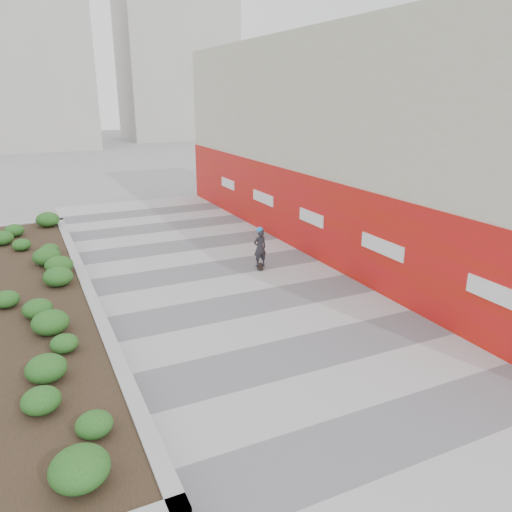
# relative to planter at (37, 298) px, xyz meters

# --- Properties ---
(ground) EXTENTS (160.00, 160.00, 0.00)m
(ground) POSITION_rel_planter_xyz_m (5.50, -7.00, -0.42)
(ground) COLOR gray
(ground) RESTS_ON ground
(walkway) EXTENTS (8.00, 36.00, 0.01)m
(walkway) POSITION_rel_planter_xyz_m (5.50, -4.00, -0.41)
(walkway) COLOR #A8A8AD
(walkway) RESTS_ON ground
(building) EXTENTS (6.04, 24.08, 8.00)m
(building) POSITION_rel_planter_xyz_m (12.48, 1.98, 3.56)
(building) COLOR beige
(building) RESTS_ON ground
(planter) EXTENTS (3.00, 18.00, 0.90)m
(planter) POSITION_rel_planter_xyz_m (0.00, 0.00, 0.00)
(planter) COLOR #9E9EA0
(planter) RESTS_ON ground
(distant_bldg_north_l) EXTENTS (16.00, 12.00, 20.00)m
(distant_bldg_north_l) POSITION_rel_planter_xyz_m (0.50, 48.00, 9.58)
(distant_bldg_north_l) COLOR #ADAAA3
(distant_bldg_north_l) RESTS_ON ground
(distant_bldg_north_r) EXTENTS (14.00, 10.00, 24.00)m
(distant_bldg_north_r) POSITION_rel_planter_xyz_m (20.50, 53.00, 11.58)
(distant_bldg_north_r) COLOR #ADAAA3
(distant_bldg_north_r) RESTS_ON ground
(manhole_cover) EXTENTS (0.44, 0.44, 0.01)m
(manhole_cover) POSITION_rel_planter_xyz_m (6.00, -4.00, -0.42)
(manhole_cover) COLOR #595654
(manhole_cover) RESTS_ON ground
(skateboarder) EXTENTS (0.51, 0.74, 1.49)m
(skateboarder) POSITION_rel_planter_xyz_m (7.19, 0.66, 0.33)
(skateboarder) COLOR beige
(skateboarder) RESTS_ON ground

